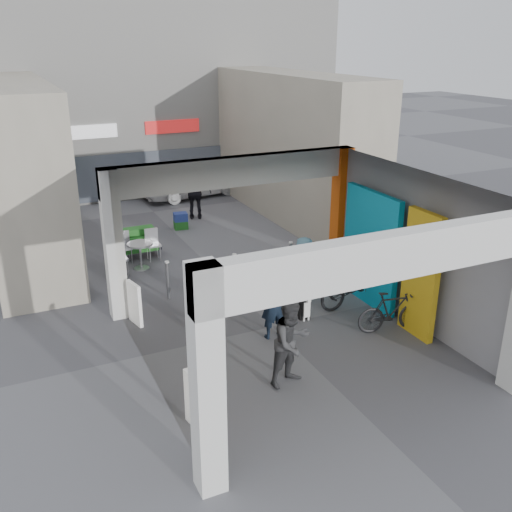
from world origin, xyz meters
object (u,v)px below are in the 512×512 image
border_collie (304,307)px  man_with_dog (273,303)px  man_back_turned (291,342)px  man_elderly (304,267)px  bicycle_front (355,286)px  white_van (190,180)px  produce_stand (138,246)px  man_crates (195,192)px  bicycle_rear (392,311)px  cafe_set (134,255)px

border_collie → man_with_dog: 1.26m
man_with_dog → man_back_turned: size_ratio=0.96×
border_collie → man_with_dog: (-1.03, -0.49, 0.54)m
man_elderly → bicycle_front: 1.34m
man_back_turned → bicycle_front: 3.76m
bicycle_front → white_van: size_ratio=0.48×
man_back_turned → produce_stand: bearing=82.0°
man_elderly → man_back_turned: bearing=-132.7°
man_crates → bicycle_rear: (1.12, -9.79, -0.49)m
man_crates → bicycle_front: bearing=116.5°
cafe_set → white_van: bearing=59.0°
produce_stand → cafe_set: bearing=-133.5°
bicycle_front → man_back_turned: bearing=124.2°
white_van → produce_stand: bearing=138.9°
man_back_turned → border_collie: bearing=40.4°
cafe_set → man_back_turned: size_ratio=0.88×
border_collie → man_elderly: 1.31m
man_crates → white_van: bearing=-86.6°
border_collie → bicycle_front: bicycle_front is taller
man_back_turned → bicycle_front: (2.98, 2.28, -0.34)m
bicycle_front → produce_stand: bearing=32.3°
white_van → bicycle_front: bearing=172.3°
border_collie → man_back_turned: size_ratio=0.42×
cafe_set → produce_stand: 0.77m
produce_stand → man_back_turned: bearing=-103.8°
man_back_turned → man_elderly: 3.88m
man_with_dog → produce_stand: bearing=-78.6°
man_crates → white_van: size_ratio=0.47×
produce_stand → bicycle_rear: (3.93, -6.93, 0.15)m
cafe_set → bicycle_front: bicycle_front is taller
man_elderly → bicycle_rear: man_elderly is taller
man_elderly → white_van: bearing=76.9°
cafe_set → man_with_dog: size_ratio=0.92×
produce_stand → bicycle_front: bearing=-75.3°
produce_stand → man_elderly: bearing=-76.8°
white_van → man_elderly: bearing=167.6°
cafe_set → bicycle_front: size_ratio=0.76×
cafe_set → man_crates: 4.77m
border_collie → white_van: 11.49m
produce_stand → man_with_dog: size_ratio=0.77×
man_with_dog → man_elderly: 2.24m
man_back_turned → man_crates: bearing=65.1°
man_with_dog → white_van: size_ratio=0.40×
cafe_set → man_with_dog: man_with_dog is taller
bicycle_rear → white_van: bearing=12.8°
bicycle_rear → white_van: 12.77m
man_with_dog → bicycle_rear: size_ratio=1.04×
border_collie → man_back_turned: bearing=-126.6°
man_back_turned → white_van: man_back_turned is taller
bicycle_front → white_van: 11.35m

